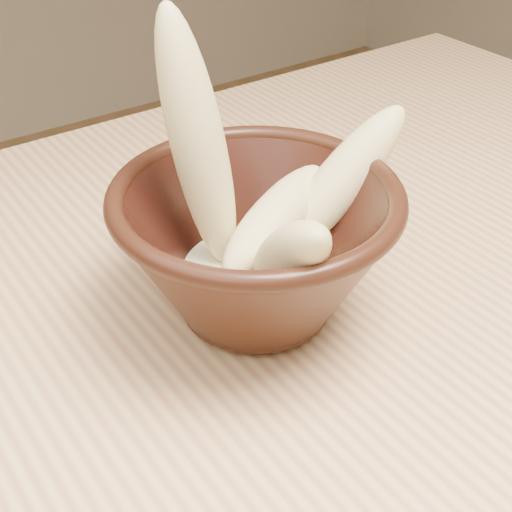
{
  "coord_description": "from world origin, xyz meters",
  "views": [
    {
      "loc": [
        -0.25,
        -0.33,
        1.1
      ],
      "look_at": [
        -0.01,
        0.02,
        0.81
      ],
      "focal_mm": 50.0,
      "sensor_mm": 36.0,
      "label": 1
    }
  ],
  "objects": [
    {
      "name": "table",
      "position": [
        0.0,
        0.0,
        0.67
      ],
      "size": [
        1.2,
        0.8,
        0.75
      ],
      "color": "#DBB478",
      "rests_on": "ground"
    },
    {
      "name": "bowl",
      "position": [
        -0.01,
        0.02,
        0.81
      ],
      "size": [
        0.21,
        0.21,
        0.11
      ],
      "rotation": [
        0.0,
        0.0,
        0.19
      ],
      "color": "black",
      "rests_on": "table"
    },
    {
      "name": "milk_puddle",
      "position": [
        -0.01,
        0.02,
        0.79
      ],
      "size": [
        0.12,
        0.12,
        0.02
      ],
      "primitive_type": "cylinder",
      "color": "beige",
      "rests_on": "bowl"
    },
    {
      "name": "banana_upright",
      "position": [
        -0.03,
        0.05,
        0.88
      ],
      "size": [
        0.07,
        0.09,
        0.19
      ],
      "primitive_type": "ellipsoid",
      "rotation": [
        0.21,
        0.0,
        3.56
      ],
      "color": "#E0CB84",
      "rests_on": "bowl"
    },
    {
      "name": "banana_right",
      "position": [
        0.07,
        0.02,
        0.84
      ],
      "size": [
        0.14,
        0.04,
        0.12
      ],
      "primitive_type": "ellipsoid",
      "rotation": [
        0.86,
        0.0,
        1.53
      ],
      "color": "#E0CB84",
      "rests_on": "bowl"
    },
    {
      "name": "banana_across",
      "position": [
        0.01,
        0.02,
        0.82
      ],
      "size": [
        0.14,
        0.08,
        0.06
      ],
      "primitive_type": "ellipsoid",
      "rotation": [
        1.37,
        0.0,
        1.94
      ],
      "color": "#E0CB84",
      "rests_on": "bowl"
    },
    {
      "name": "banana_front",
      "position": [
        -0.02,
        -0.04,
        0.84
      ],
      "size": [
        0.07,
        0.13,
        0.12
      ],
      "primitive_type": "ellipsoid",
      "rotation": [
        0.79,
        0.0,
        -0.31
      ],
      "color": "#E0CB84",
      "rests_on": "bowl"
    }
  ]
}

